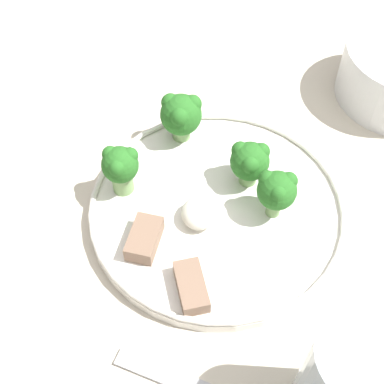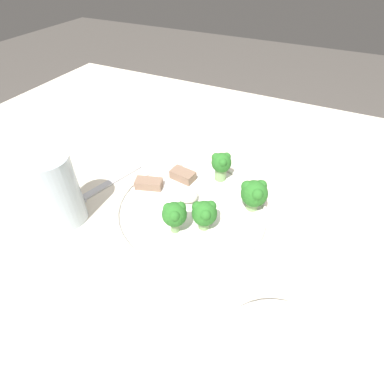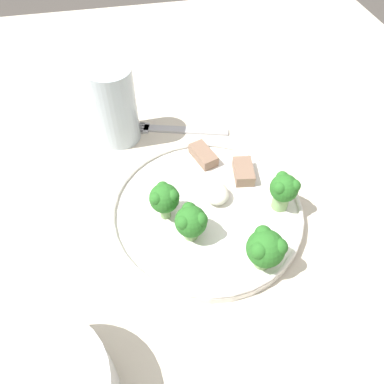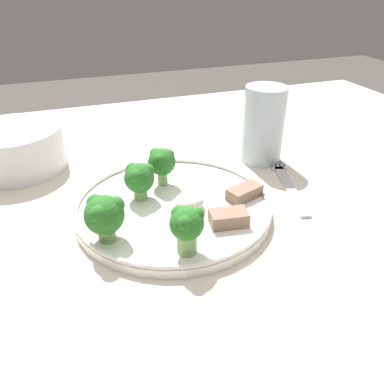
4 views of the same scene
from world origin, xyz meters
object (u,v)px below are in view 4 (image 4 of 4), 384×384
at_px(dinner_plate, 173,206).
at_px(cream_bowl, 15,150).
at_px(drinking_glass, 263,129).
at_px(fork, 286,181).

distance_m(dinner_plate, cream_bowl, 0.30).
bearing_deg(cream_bowl, dinner_plate, -46.30).
bearing_deg(drinking_glass, dinner_plate, -151.10).
bearing_deg(dinner_plate, cream_bowl, 133.70).
bearing_deg(dinner_plate, drinking_glass, 28.90).
bearing_deg(cream_bowl, fork, -26.21).
bearing_deg(fork, dinner_plate, -174.05).
distance_m(fork, drinking_glass, 0.10).
height_order(dinner_plate, cream_bowl, cream_bowl).
relative_size(dinner_plate, drinking_glass, 2.07).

